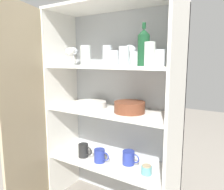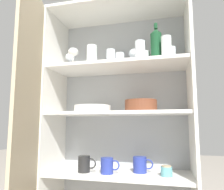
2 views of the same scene
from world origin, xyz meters
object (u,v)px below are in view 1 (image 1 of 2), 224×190
object	(u,v)px
coffee_mug_primary	(129,158)
storage_jar	(146,170)
mixing_bowl_large	(130,107)
plate_stack_white	(90,105)
wine_bottle	(144,47)

from	to	relation	value
coffee_mug_primary	storage_jar	world-z (taller)	coffee_mug_primary
mixing_bowl_large	storage_jar	size ratio (longest dim) A/B	3.05
coffee_mug_primary	storage_jar	bearing A→B (deg)	-20.96
plate_stack_white	coffee_mug_primary	world-z (taller)	plate_stack_white
wine_bottle	coffee_mug_primary	distance (m)	0.78
plate_stack_white	coffee_mug_primary	size ratio (longest dim) A/B	1.92
wine_bottle	storage_jar	xyz separation A→B (m)	(0.04, 0.00, -0.78)
coffee_mug_primary	mixing_bowl_large	bearing A→B (deg)	-61.55
storage_jar	coffee_mug_primary	bearing A→B (deg)	159.04
coffee_mug_primary	storage_jar	distance (m)	0.18
wine_bottle	mixing_bowl_large	bearing A→B (deg)	160.52
plate_stack_white	mixing_bowl_large	world-z (taller)	mixing_bowl_large
coffee_mug_primary	storage_jar	xyz separation A→B (m)	(0.16, -0.06, -0.02)
mixing_bowl_large	storage_jar	xyz separation A→B (m)	(0.15, -0.04, -0.40)
storage_jar	mixing_bowl_large	bearing A→B (deg)	166.00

